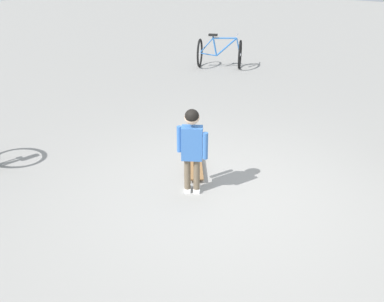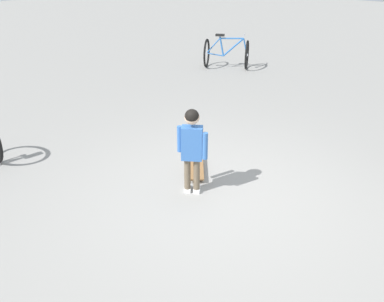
% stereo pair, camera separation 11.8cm
% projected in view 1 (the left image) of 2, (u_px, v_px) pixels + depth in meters
% --- Properties ---
extents(ground_plane, '(50.00, 50.00, 0.00)m').
position_uv_depth(ground_plane, '(227.00, 198.00, 4.71)').
color(ground_plane, gray).
extents(child_person, '(0.41, 0.27, 1.06)m').
position_uv_depth(child_person, '(192.00, 143.00, 4.54)').
color(child_person, brown).
rests_on(child_person, ground).
extents(skateboard, '(0.60, 0.65, 0.07)m').
position_uv_depth(skateboard, '(195.00, 167.00, 5.27)').
color(skateboard, olive).
rests_on(skateboard, ground).
extents(bicycle_mid, '(1.28, 1.14, 0.85)m').
position_uv_depth(bicycle_mid, '(220.00, 53.00, 10.07)').
color(bicycle_mid, black).
rests_on(bicycle_mid, ground).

